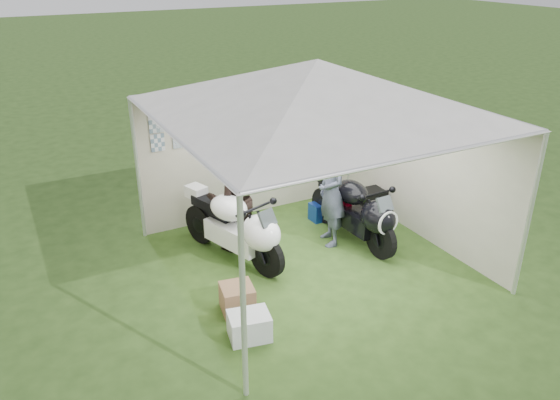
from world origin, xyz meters
The scene contains 10 objects.
ground centered at (0.00, 0.00, 0.00)m, with size 80.00×80.00×0.00m, color #2B4719.
canopy_tent centered at (0.00, 0.03, 2.58)m, with size 5.66×5.66×3.00m.
motorcycle_white centered at (-0.97, 0.57, 0.58)m, with size 0.93×2.04×1.04m.
motorcycle_black centered at (0.95, 0.24, 0.56)m, with size 0.53×2.05×1.01m.
paddock_stand centered at (0.89, 1.17, 0.15)m, with size 0.41×0.26×0.31m, color blue.
person_dark_jacket centered at (-0.84, 0.95, 0.85)m, with size 0.82×0.64×1.69m, color black.
person_blue_jacket centered at (0.57, 0.40, 0.87)m, with size 0.64×0.42×1.74m, color slate.
equipment_box centered at (1.70, 0.89, 0.24)m, with size 0.48×0.39×0.48m, color black.
crate_0 centered at (-1.57, -1.17, 0.16)m, with size 0.49×0.38×0.32m, color silver.
crate_1 centered at (-1.48, -0.60, 0.18)m, with size 0.41×0.41×0.36m, color brown.
Camera 1 is at (-3.73, -6.05, 4.23)m, focal length 35.00 mm.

